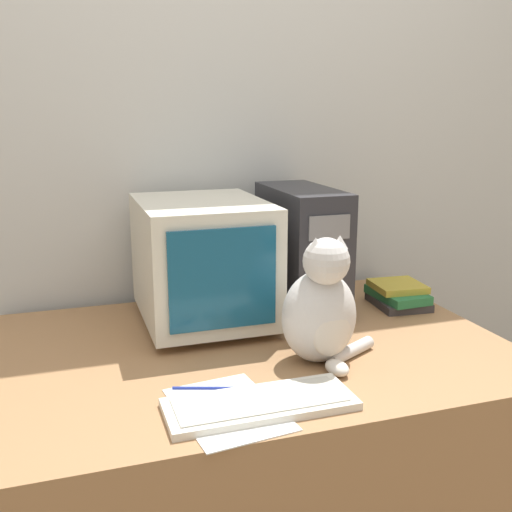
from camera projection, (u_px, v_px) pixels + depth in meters
The scene contains 9 objects.
wall_back at pixel (204, 140), 2.06m from camera, with size 7.00×0.05×2.50m.
desk at pixel (253, 457), 1.76m from camera, with size 1.40×0.97×0.71m.
crt_monitor at pixel (203, 261), 1.81m from camera, with size 0.37×0.48×0.38m.
computer_tower at pixel (301, 249), 1.95m from camera, with size 0.18×0.42×0.40m.
keyboard at pixel (260, 404), 1.32m from camera, with size 0.42×0.16×0.02m.
cat at pixel (322, 310), 1.53m from camera, with size 0.28×0.23×0.34m.
book_stack at pixel (398, 295), 2.00m from camera, with size 0.17×0.21×0.08m.
pen at pixel (203, 388), 1.40m from camera, with size 0.14×0.05×0.01m.
paper_sheet at pixel (228, 409), 1.31m from camera, with size 0.24×0.32×0.00m.
Camera 1 is at (-0.48, -1.01, 1.36)m, focal length 42.00 mm.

